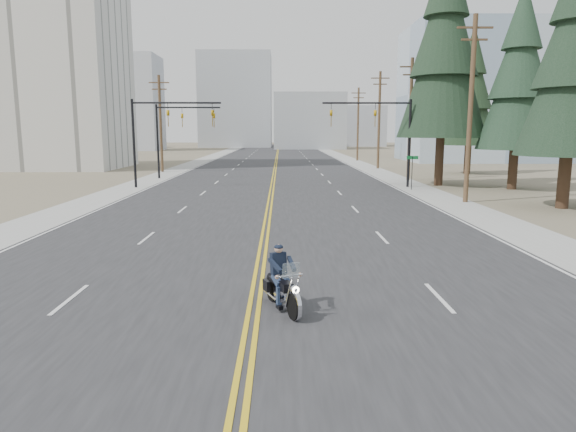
{
  "coord_description": "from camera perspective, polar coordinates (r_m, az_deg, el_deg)",
  "views": [
    {
      "loc": [
        0.7,
        -9.34,
        4.5
      ],
      "look_at": [
        0.94,
        8.14,
        1.6
      ],
      "focal_mm": 32.0,
      "sensor_mm": 36.0,
      "label": 1
    }
  ],
  "objects": [
    {
      "name": "conifer_near",
      "position": [
        34.33,
        29.29,
        15.59
      ],
      "size": [
        5.85,
        5.85,
        15.48
      ],
      "rotation": [
        0.0,
        0.0,
        -0.22
      ],
      "color": "#382619",
      "rests_on": "ground"
    },
    {
      "name": "glass_building",
      "position": [
        85.47,
        21.21,
        12.48
      ],
      "size": [
        24.0,
        16.0,
        20.0
      ],
      "primitive_type": "cube",
      "color": "#9EB5CC",
      "rests_on": "ground"
    },
    {
      "name": "street_sign",
      "position": [
        40.71,
        13.63,
        5.35
      ],
      "size": [
        0.9,
        0.06,
        2.62
      ],
      "color": "black",
      "rests_on": "ground"
    },
    {
      "name": "ground_plane",
      "position": [
        10.39,
        -4.77,
        -16.27
      ],
      "size": [
        400.0,
        400.0,
        0.0
      ],
      "primitive_type": "plane",
      "color": "#776D56",
      "rests_on": "ground"
    },
    {
      "name": "sidewalk_left",
      "position": [
        80.4,
        -9.58,
        6.07
      ],
      "size": [
        3.0,
        200.0,
        0.01
      ],
      "primitive_type": "cube",
      "color": "#A5A5A0",
      "rests_on": "ground"
    },
    {
      "name": "utility_pole_e",
      "position": [
        80.22,
        7.78,
        10.2
      ],
      "size": [
        2.2,
        0.3,
        11.0
      ],
      "color": "brown",
      "rests_on": "ground"
    },
    {
      "name": "conifer_tall",
      "position": [
        45.31,
        17.03,
        17.81
      ],
      "size": [
        7.16,
        7.16,
        19.9
      ],
      "rotation": [
        0.0,
        0.0,
        0.43
      ],
      "color": "#382619",
      "rests_on": "ground"
    },
    {
      "name": "haze_bldg_b",
      "position": [
        134.56,
        2.35,
        10.46
      ],
      "size": [
        18.0,
        14.0,
        14.0
      ],
      "primitive_type": "cube",
      "color": "#ADB2B7",
      "rests_on": "ground"
    },
    {
      "name": "haze_bldg_d",
      "position": [
        150.12,
        -5.79,
        12.6
      ],
      "size": [
        20.0,
        15.0,
        26.0
      ],
      "primitive_type": "cube",
      "color": "#ADB2B7",
      "rests_on": "ground"
    },
    {
      "name": "haze_bldg_c",
      "position": [
        125.73,
        17.75,
        11.02
      ],
      "size": [
        16.0,
        12.0,
        18.0
      ],
      "primitive_type": "cube",
      "color": "#B7BCC6",
      "rests_on": "ground"
    },
    {
      "name": "apartment_block",
      "position": [
        71.23,
        -25.75,
        16.99
      ],
      "size": [
        18.0,
        14.0,
        30.0
      ],
      "primitive_type": "cube",
      "color": "silver",
      "rests_on": "ground"
    },
    {
      "name": "haze_bldg_e",
      "position": [
        161.19,
        7.99,
        9.85
      ],
      "size": [
        14.0,
        14.0,
        12.0
      ],
      "primitive_type": "cube",
      "color": "#B7BCC6",
      "rests_on": "ground"
    },
    {
      "name": "sidewalk_right",
      "position": [
        80.2,
        6.98,
        6.12
      ],
      "size": [
        3.0,
        200.0,
        0.01
      ],
      "primitive_type": "cube",
      "color": "#A5A5A0",
      "rests_on": "ground"
    },
    {
      "name": "road",
      "position": [
        79.47,
        -1.31,
        6.16
      ],
      "size": [
        20.0,
        200.0,
        0.01
      ],
      "primitive_type": "cube",
      "color": "#303033",
      "rests_on": "ground"
    },
    {
      "name": "traffic_mast_left",
      "position": [
        42.46,
        -14.18,
        9.72
      ],
      "size": [
        7.1,
        0.26,
        7.0
      ],
      "color": "black",
      "rests_on": "ground"
    },
    {
      "name": "conifer_far",
      "position": [
        58.35,
        19.7,
        13.05
      ],
      "size": [
        5.7,
        5.7,
        15.26
      ],
      "rotation": [
        0.0,
        0.0,
        0.01
      ],
      "color": "#382619",
      "rests_on": "ground"
    },
    {
      "name": "utility_pole_left",
      "position": [
        58.85,
        -13.98,
        10.09
      ],
      "size": [
        2.2,
        0.3,
        10.5
      ],
      "color": "brown",
      "rests_on": "ground"
    },
    {
      "name": "utility_pole_d",
      "position": [
        63.47,
        10.09,
        10.61
      ],
      "size": [
        2.2,
        0.3,
        11.5
      ],
      "color": "brown",
      "rests_on": "ground"
    },
    {
      "name": "utility_pole_c",
      "position": [
        48.81,
        13.43,
        10.6
      ],
      "size": [
        2.2,
        0.3,
        11.0
      ],
      "color": "brown",
      "rests_on": "ground"
    },
    {
      "name": "utility_pole_b",
      "position": [
        34.46,
        19.63,
        11.35
      ],
      "size": [
        2.2,
        0.3,
        11.5
      ],
      "color": "brown",
      "rests_on": "ground"
    },
    {
      "name": "traffic_mast_right",
      "position": [
        42.16,
        10.68,
        9.84
      ],
      "size": [
        7.1,
        0.26,
        7.0
      ],
      "color": "black",
      "rests_on": "ground"
    },
    {
      "name": "conifer_mid",
      "position": [
        43.98,
        24.36,
        14.39
      ],
      "size": [
        5.84,
        5.84,
        15.57
      ],
      "rotation": [
        0.0,
        0.0,
        -0.01
      ],
      "color": "#382619",
      "rests_on": "ground"
    },
    {
      "name": "haze_bldg_a",
      "position": [
        129.53,
        -17.18,
        11.87
      ],
      "size": [
        14.0,
        12.0,
        22.0
      ],
      "primitive_type": "cube",
      "color": "#B7BCC6",
      "rests_on": "ground"
    },
    {
      "name": "motorcyclist",
      "position": [
        13.01,
        -0.6,
        -6.98
      ],
      "size": [
        1.6,
        2.3,
        1.65
      ],
      "primitive_type": null,
      "rotation": [
        0.0,
        0.0,
        3.51
      ],
      "color": "black",
      "rests_on": "ground"
    },
    {
      "name": "traffic_mast_far",
      "position": [
        50.35,
        -12.45,
        9.62
      ],
      "size": [
        6.1,
        0.26,
        7.0
      ],
      "color": "black",
      "rests_on": "ground"
    },
    {
      "name": "haze_bldg_f",
      "position": [
        148.32,
        -21.13,
        10.14
      ],
      "size": [
        12.0,
        12.0,
        16.0
      ],
      "primitive_type": "cube",
      "color": "#ADB2B7",
      "rests_on": "ground"
    }
  ]
}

